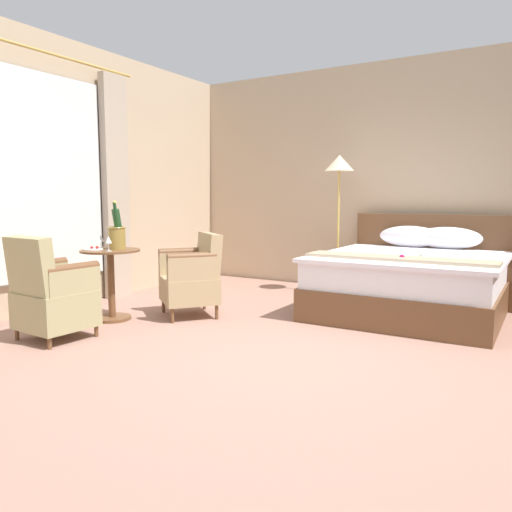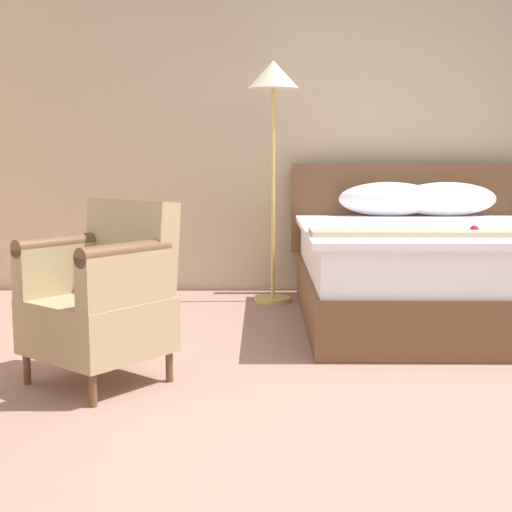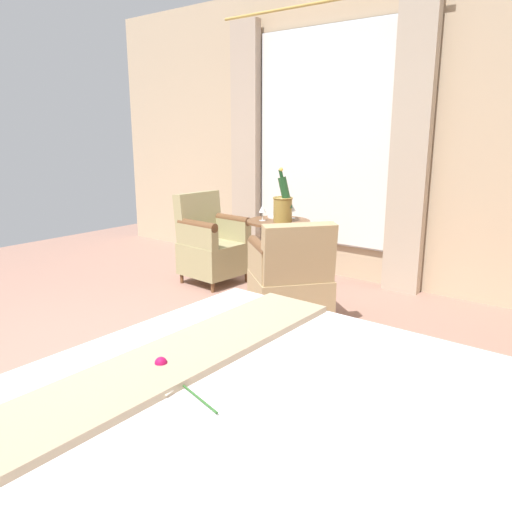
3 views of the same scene
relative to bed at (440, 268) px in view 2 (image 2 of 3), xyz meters
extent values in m
plane|color=#9D7465|center=(-0.22, -2.00, -0.35)|extent=(8.00, 8.00, 0.00)
cube|color=#C7AF90|center=(-0.22, 1.16, 1.15)|extent=(6.62, 0.12, 2.99)
cube|color=brown|center=(0.00, -0.07, -0.18)|extent=(1.81, 1.97, 0.33)
cube|color=white|center=(0.00, -0.07, 0.12)|extent=(1.76, 1.91, 0.26)
cube|color=white|center=(0.00, -0.13, 0.27)|extent=(1.85, 1.85, 0.04)
cube|color=tan|center=(0.00, -0.61, 0.30)|extent=(1.81, 0.35, 0.03)
cube|color=brown|center=(0.00, 0.96, 0.33)|extent=(1.90, 0.08, 0.70)
ellipsoid|color=white|center=(-0.22, 0.76, 0.42)|extent=(0.77, 0.25, 0.26)
ellipsoid|color=white|center=(0.22, 0.76, 0.42)|extent=(0.76, 0.24, 0.26)
cylinder|color=#2D6628|center=(0.08, -0.41, 0.30)|extent=(0.11, 0.39, 0.01)
sphere|color=#B20F4C|center=(0.03, -0.60, 0.32)|extent=(0.05, 0.05, 0.05)
ellipsoid|color=#33702D|center=(0.08, -0.51, 0.31)|extent=(0.04, 0.05, 0.01)
cube|color=white|center=(0.14, -0.49, 0.30)|extent=(0.10, 0.12, 0.00)
cylinder|color=#D3AF53|center=(-1.10, 0.62, -0.33)|extent=(0.28, 0.28, 0.03)
cylinder|color=#D3AF53|center=(-1.10, 0.62, 0.45)|extent=(0.03, 0.03, 1.54)
cone|color=beige|center=(-1.10, 0.62, 1.33)|extent=(0.38, 0.38, 0.20)
cylinder|color=brown|center=(-2.30, -1.40, -0.27)|extent=(0.04, 0.04, 0.15)
cylinder|color=brown|center=(-1.92, -1.71, -0.27)|extent=(0.04, 0.04, 0.15)
cylinder|color=brown|center=(-2.02, -1.05, -0.27)|extent=(0.04, 0.04, 0.15)
cylinder|color=brown|center=(-1.63, -1.36, -0.27)|extent=(0.04, 0.04, 0.15)
cube|color=tan|center=(-1.97, -1.38, -0.07)|extent=(0.79, 0.78, 0.26)
cube|color=tan|center=(-1.83, -1.21, 0.29)|extent=(0.53, 0.47, 0.46)
cube|color=tan|center=(-2.17, -1.25, 0.18)|extent=(0.38, 0.44, 0.24)
cylinder|color=brown|center=(-2.17, -1.25, 0.30)|extent=(0.38, 0.44, 0.09)
cube|color=tan|center=(-1.79, -1.55, 0.18)|extent=(0.38, 0.44, 0.24)
cylinder|color=brown|center=(-1.79, -1.55, 0.30)|extent=(0.38, 0.44, 0.09)
camera|label=1|loc=(1.27, -5.44, 0.88)|focal=35.00mm
camera|label=2|loc=(-1.18, -4.68, 0.71)|focal=50.00mm
camera|label=3|loc=(1.18, 0.76, 1.18)|focal=35.00mm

